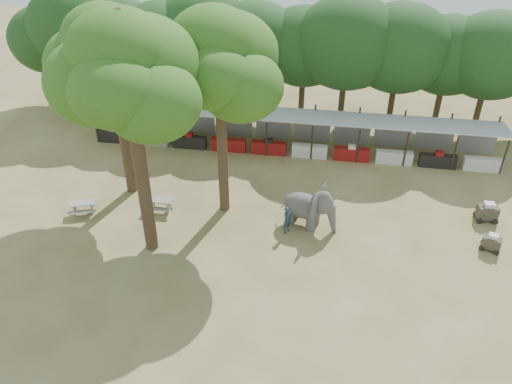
# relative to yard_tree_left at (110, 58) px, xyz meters

# --- Properties ---
(ground) EXTENTS (100.00, 100.00, 0.00)m
(ground) POSITION_rel_yard_tree_left_xyz_m (9.13, -7.19, -8.20)
(ground) COLOR brown
(ground) RESTS_ON ground
(vendor_stalls) EXTENTS (28.00, 2.99, 2.80)m
(vendor_stalls) POSITION_rel_yard_tree_left_xyz_m (9.13, 6.65, -7.02)
(vendor_stalls) COLOR #AFB1B8
(vendor_stalls) RESTS_ON ground
(yard_tree_left) EXTENTS (7.10, 6.90, 11.02)m
(yard_tree_left) POSITION_rel_yard_tree_left_xyz_m (0.00, 0.00, 0.00)
(yard_tree_left) COLOR #332316
(yard_tree_left) RESTS_ON ground
(yard_tree_center) EXTENTS (7.10, 6.90, 12.04)m
(yard_tree_center) POSITION_rel_yard_tree_left_xyz_m (3.00, -5.00, 1.01)
(yard_tree_center) COLOR #332316
(yard_tree_center) RESTS_ON ground
(yard_tree_back) EXTENTS (7.10, 6.90, 11.36)m
(yard_tree_back) POSITION_rel_yard_tree_left_xyz_m (6.00, -1.00, 0.34)
(yard_tree_back) COLOR #332316
(yard_tree_back) RESTS_ON ground
(backdrop_trees) EXTENTS (46.46, 5.95, 8.33)m
(backdrop_trees) POSITION_rel_yard_tree_left_xyz_m (9.13, 11.81, -2.69)
(backdrop_trees) COLOR #332316
(backdrop_trees) RESTS_ON ground
(elephant) EXTENTS (3.25, 2.38, 2.41)m
(elephant) POSITION_rel_yard_tree_left_xyz_m (11.04, -1.98, -6.99)
(elephant) COLOR #474544
(elephant) RESTS_ON ground
(handler) EXTENTS (0.62, 0.69, 1.59)m
(handler) POSITION_rel_yard_tree_left_xyz_m (9.93, -2.80, -7.40)
(handler) COLOR #26384C
(handler) RESTS_ON ground
(picnic_table_near) EXTENTS (1.77, 1.69, 0.70)m
(picnic_table_near) POSITION_rel_yard_tree_left_xyz_m (-1.71, -2.89, -7.74)
(picnic_table_near) COLOR gray
(picnic_table_near) RESTS_ON ground
(picnic_table_far) EXTENTS (1.53, 1.38, 0.75)m
(picnic_table_far) POSITION_rel_yard_tree_left_xyz_m (2.54, -1.94, -7.71)
(picnic_table_far) COLOR gray
(picnic_table_far) RESTS_ON ground
(cart_front) EXTENTS (1.17, 0.97, 0.98)m
(cart_front) POSITION_rel_yard_tree_left_xyz_m (20.46, -2.61, -7.72)
(cart_front) COLOR #372E24
(cart_front) RESTS_ON ground
(cart_back) EXTENTS (1.25, 0.87, 1.16)m
(cart_back) POSITION_rel_yard_tree_left_xyz_m (20.80, 0.04, -7.63)
(cart_back) COLOR #372E24
(cart_back) RESTS_ON ground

